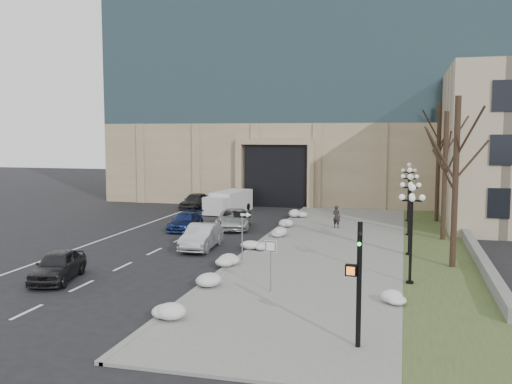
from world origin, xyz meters
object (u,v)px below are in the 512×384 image
at_px(lamppost_b, 410,204).
at_px(box_truck, 228,202).
at_px(car_b, 201,237).
at_px(car_e, 195,201).
at_px(traffic_signal, 358,287).
at_px(car_c, 186,221).
at_px(car_a, 58,266).
at_px(lamppost_d, 409,184).
at_px(pedestrian, 337,217).
at_px(lamppost_a, 411,220).
at_px(keep_sign, 271,255).
at_px(one_way_sign, 245,221).
at_px(lamppost_c, 409,192).
at_px(car_d, 234,219).

bearing_deg(lamppost_b, box_truck, 136.41).
xyz_separation_m(car_b, car_e, (-6.92, 17.29, -0.00)).
bearing_deg(traffic_signal, car_c, 127.27).
relative_size(box_truck, traffic_signal, 1.45).
relative_size(car_a, lamppost_d, 0.90).
relative_size(pedestrian, box_truck, 0.27).
bearing_deg(car_b, lamppost_a, -27.27).
distance_m(pedestrian, keep_sign, 17.75).
relative_size(lamppost_a, lamppost_d, 1.00).
bearing_deg(one_way_sign, lamppost_a, -9.48).
relative_size(pedestrian, lamppost_c, 0.35).
distance_m(car_b, box_truck, 16.14).
bearing_deg(box_truck, keep_sign, -58.86).
relative_size(car_a, lamppost_a, 0.90).
height_order(car_c, car_d, car_d).
relative_size(keep_sign, lamppost_d, 0.51).
relative_size(car_a, car_d, 0.83).
bearing_deg(car_a, one_way_sign, 23.77).
bearing_deg(car_b, lamppost_c, 28.08).
relative_size(car_c, keep_sign, 1.81).
xyz_separation_m(car_a, car_e, (-2.81, 26.13, 0.03)).
relative_size(car_e, lamppost_c, 0.94).
xyz_separation_m(pedestrian, lamppost_d, (5.11, 4.87, 2.12)).
height_order(car_c, one_way_sign, one_way_sign).
distance_m(car_b, keep_sign, 10.69).
bearing_deg(lamppost_b, traffic_signal, -96.56).
xyz_separation_m(car_c, one_way_sign, (7.12, -9.19, 1.72)).
relative_size(car_d, traffic_signal, 1.22).
distance_m(car_c, pedestrian, 11.12).
height_order(pedestrian, one_way_sign, one_way_sign).
bearing_deg(traffic_signal, lamppost_d, 89.10).
xyz_separation_m(car_e, one_way_sign, (10.53, -20.25, 1.59)).
distance_m(car_d, car_e, 11.71).
bearing_deg(pedestrian, car_d, 31.92).
bearing_deg(box_truck, lamppost_c, -18.34).
bearing_deg(car_b, car_e, 108.42).
distance_m(car_d, keep_sign, 17.53).
distance_m(keep_sign, lamppost_c, 17.21).
distance_m(car_b, lamppost_b, 12.58).
relative_size(pedestrian, one_way_sign, 0.58).
xyz_separation_m(car_b, lamppost_a, (12.32, -5.46, 2.31)).
distance_m(car_b, lamppost_d, 18.83).
relative_size(car_a, car_b, 0.93).
bearing_deg(box_truck, car_e, 168.09).
relative_size(car_c, lamppost_a, 0.91).
height_order(car_e, lamppost_c, lamppost_c).
distance_m(car_e, lamppost_d, 19.65).
relative_size(car_b, lamppost_b, 0.97).
relative_size(one_way_sign, keep_sign, 1.18).
height_order(lamppost_a, lamppost_d, same).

